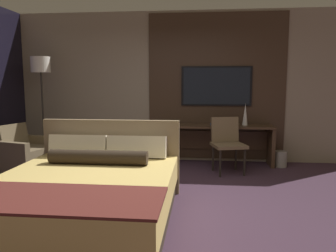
% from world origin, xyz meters
% --- Properties ---
extents(ground_plane, '(16.00, 16.00, 0.00)m').
position_xyz_m(ground_plane, '(0.00, 0.00, 0.00)').
color(ground_plane, '#3D2838').
extents(wall_back_tv_panel, '(7.20, 0.09, 2.80)m').
position_xyz_m(wall_back_tv_panel, '(0.11, 2.59, 1.40)').
color(wall_back_tv_panel, gray).
rests_on(wall_back_tv_panel, ground_plane).
extents(bed, '(1.85, 2.15, 0.99)m').
position_xyz_m(bed, '(-0.70, -0.36, 0.30)').
color(bed, '#33281E').
rests_on(bed, ground_plane).
extents(desk, '(2.02, 0.49, 0.72)m').
position_xyz_m(desk, '(0.78, 2.32, 0.50)').
color(desk, '#422D1E').
rests_on(desk, ground_plane).
extents(tv, '(1.29, 0.04, 0.73)m').
position_xyz_m(tv, '(0.78, 2.52, 1.42)').
color(tv, black).
extents(desk_chair, '(0.61, 0.61, 0.91)m').
position_xyz_m(desk_chair, '(0.94, 1.79, 0.55)').
color(desk_chair, brown).
rests_on(desk_chair, ground_plane).
extents(armchair_by_window, '(0.88, 0.91, 0.81)m').
position_xyz_m(armchair_by_window, '(-2.34, 1.33, 0.28)').
color(armchair_by_window, brown).
rests_on(armchair_by_window, ground_plane).
extents(floor_lamp, '(0.34, 0.34, 1.94)m').
position_xyz_m(floor_lamp, '(-2.37, 2.06, 1.64)').
color(floor_lamp, '#282623').
rests_on(floor_lamp, ground_plane).
extents(vase_tall, '(0.10, 0.10, 0.39)m').
position_xyz_m(vase_tall, '(1.30, 2.32, 0.91)').
color(vase_tall, silver).
rests_on(vase_tall, desk).
extents(book, '(0.22, 0.15, 0.03)m').
position_xyz_m(book, '(0.79, 2.29, 0.74)').
color(book, navy).
rests_on(book, desk).
extents(waste_bin, '(0.22, 0.22, 0.28)m').
position_xyz_m(waste_bin, '(1.92, 2.21, 0.14)').
color(waste_bin, gray).
rests_on(waste_bin, ground_plane).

